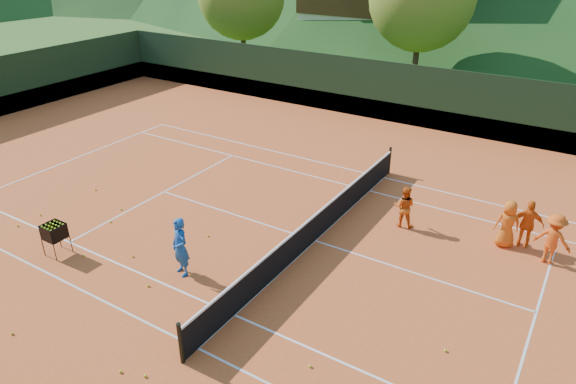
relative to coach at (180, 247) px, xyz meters
The scene contains 27 objects.
ground 4.25m from the coach, 56.48° to the left, with size 400.00×400.00×0.00m, color #2F551A.
clay_court 4.25m from the coach, 56.48° to the left, with size 40.00×24.00×0.02m, color #C95020.
coach is the anchor object (origin of this frame).
student_a 7.20m from the coach, 53.67° to the left, with size 0.68×0.53×1.40m, color #E15B14.
student_b 10.22m from the coach, 39.99° to the left, with size 0.90×0.38×1.54m, color orange.
student_c 9.65m from the coach, 40.74° to the left, with size 0.73×0.48×1.50m, color #DF5C13.
student_d 10.50m from the coach, 35.11° to the left, with size 1.01×0.58×1.56m, color #E95314.
tennis_ball_0 3.88m from the coach, 59.78° to the right, with size 0.07×0.07×0.07m, color #C7EA27.
tennis_ball_1 3.33m from the coach, 163.19° to the right, with size 0.07×0.07×0.07m, color #C7EA27.
tennis_ball_2 2.51m from the coach, 25.79° to the right, with size 0.07×0.07×0.07m, color #C7EA27.
tennis_ball_3 4.46m from the coach, 113.56° to the right, with size 0.07×0.07×0.07m, color #C7EA27.
tennis_ball_5 3.82m from the coach, 68.53° to the right, with size 0.07×0.07×0.07m, color #C7EA27.
tennis_ball_6 2.00m from the coach, behind, with size 0.07×0.07×0.07m, color #C7EA27.
tennis_ball_7 7.26m from the coach, ahead, with size 0.07×0.07×0.07m, color #C7EA27.
tennis_ball_8 6.47m from the coach, behind, with size 0.07×0.07×0.07m, color #C7EA27.
tennis_ball_10 4.98m from the coach, 13.53° to the right, with size 0.07×0.07×0.07m, color #C7EA27.
tennis_ball_11 6.76m from the coach, 160.96° to the left, with size 0.07×0.07×0.07m, color #C7EA27.
tennis_ball_12 2.18m from the coach, 109.89° to the left, with size 0.07×0.07×0.07m, color #C7EA27.
tennis_ball_13 1.93m from the coach, 28.14° to the right, with size 0.07×0.07×0.07m, color #C7EA27.
tennis_ball_14 4.17m from the coach, 167.77° to the left, with size 0.07×0.07×0.07m, color #C7EA27.
tennis_ball_17 4.73m from the coach, 159.36° to the left, with size 0.07×0.07×0.07m, color #C7EA27.
tennis_ball_20 6.42m from the coach, behind, with size 0.07×0.07×0.07m, color #C7EA27.
tennis_ball_22 1.32m from the coach, 111.32° to the right, with size 0.07×0.07×0.07m, color #C7EA27.
court_lines 4.25m from the coach, 56.48° to the left, with size 23.83×11.03×0.00m.
tennis_net 4.17m from the coach, 56.48° to the left, with size 0.10×12.07×1.10m.
perimeter_fence 4.18m from the coach, 56.48° to the left, with size 40.40×24.24×3.00m.
ball_hopper 4.01m from the coach, 162.28° to the right, with size 0.57×0.57×1.00m.
Camera 1 is at (6.49, -11.95, 8.52)m, focal length 32.00 mm.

